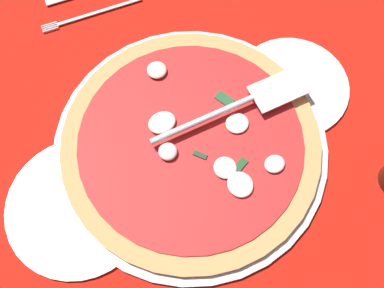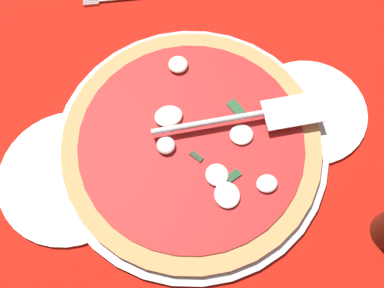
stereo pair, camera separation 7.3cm
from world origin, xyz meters
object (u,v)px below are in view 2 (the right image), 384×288
object	(u,v)px
dinner_plate_right	(70,176)
pizza_server	(247,116)
dinner_plate_left	(308,111)
pizza	(193,145)

from	to	relation	value
dinner_plate_right	pizza_server	bearing A→B (deg)	-178.20
dinner_plate_left	dinner_plate_right	world-z (taller)	same
dinner_plate_right	pizza	xyz separation A→B (cm)	(-20.67, 0.58, 1.34)
dinner_plate_right	pizza	distance (cm)	20.72
dinner_plate_left	pizza_server	bearing A→B (deg)	-1.78
dinner_plate_left	pizza_server	size ratio (longest dim) A/B	0.70
pizza	dinner_plate_left	bearing A→B (deg)	-176.81
dinner_plate_left	dinner_plate_right	xyz separation A→B (cm)	(41.86, 0.60, 0.00)
dinner_plate_left	dinner_plate_right	bearing A→B (deg)	0.82
dinner_plate_left	dinner_plate_right	distance (cm)	41.86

